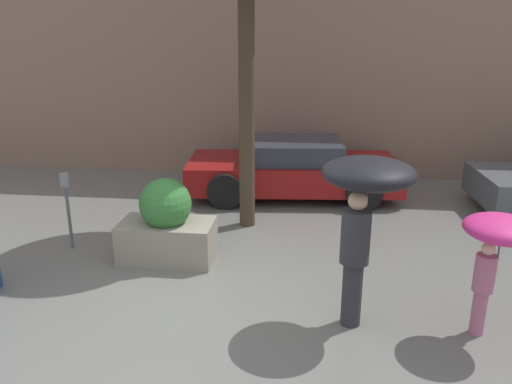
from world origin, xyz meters
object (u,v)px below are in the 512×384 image
(parked_car_near, at_px, (293,169))
(parking_meter, at_px, (66,195))
(person_adult, at_px, (365,194))
(person_child, at_px, (498,240))
(planter_box, at_px, (167,226))

(parked_car_near, distance_m, parking_meter, 4.63)
(person_adult, bearing_deg, parking_meter, 115.24)
(parked_car_near, height_order, parking_meter, parking_meter)
(person_adult, relative_size, parked_car_near, 0.44)
(person_adult, xyz_separation_m, person_child, (1.41, -0.15, -0.41))
(planter_box, bearing_deg, parking_meter, 171.52)
(person_adult, bearing_deg, person_child, -50.19)
(person_adult, height_order, person_child, person_adult)
(person_child, bearing_deg, parked_car_near, 138.02)
(parking_meter, bearing_deg, parked_car_near, 43.38)
(person_child, distance_m, parking_meter, 6.02)
(person_adult, relative_size, parking_meter, 1.61)
(parked_car_near, bearing_deg, planter_box, 148.50)
(planter_box, relative_size, parked_car_near, 0.31)
(parking_meter, bearing_deg, person_adult, -20.51)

